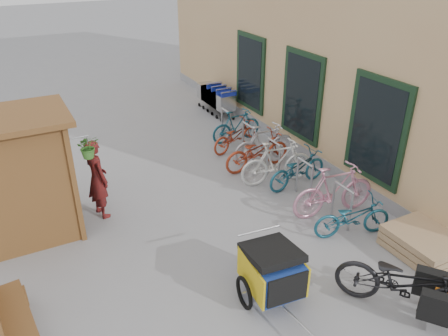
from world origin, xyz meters
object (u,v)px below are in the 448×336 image
bench (7,314)px  bike_2 (297,169)px  kiosk (7,164)px  bike_0 (352,217)px  bike_1 (334,190)px  bike_5 (264,143)px  pallet_stack (423,243)px  bike_3 (277,162)px  cargo_bike (407,284)px  child_trailer (272,270)px  shopping_carts (216,96)px  bike_6 (235,136)px  bike_7 (236,126)px  person_kiosk (97,179)px  bike_4 (257,151)px

bench → bike_2: bench is taller
kiosk → bike_0: kiosk is taller
bike_1 → bike_5: bearing=6.3°
pallet_stack → bike_3: bearing=104.3°
cargo_bike → bike_2: size_ratio=1.26×
child_trailer → cargo_bike: (1.60, -1.16, -0.03)m
shopping_carts → bike_5: bearing=-98.0°
bike_1 → bike_6: size_ratio=1.20×
shopping_carts → bike_7: size_ratio=1.23×
pallet_stack → bike_6: (-0.82, 5.43, 0.19)m
bike_2 → bike_0: bearing=167.0°
kiosk → bike_1: kiosk is taller
kiosk → bike_6: bearing=16.0°
person_kiosk → bike_1: person_kiosk is taller
bike_1 → bike_7: 4.17m
cargo_bike → bike_3: 4.26m
bike_1 → bike_2: (0.06, 1.30, -0.13)m
shopping_carts → bike_5: 3.81m
kiosk → person_kiosk: kiosk is taller
pallet_stack → child_trailer: (-3.01, 0.34, 0.34)m
shopping_carts → pallet_stack: bearing=-90.0°
pallet_stack → shopping_carts: 8.25m
bike_2 → bike_6: (-0.30, 2.36, -0.02)m
bike_2 → bike_3: (-0.34, 0.33, 0.10)m
bench → bike_7: bike_7 is taller
bike_5 → bike_4: bearing=126.9°
bike_6 → bike_7: bike_7 is taller
cargo_bike → bike_2: 3.99m
shopping_carts → bike_6: (-0.82, -2.81, -0.17)m
cargo_bike → kiosk: bearing=99.2°
bike_5 → bike_7: bearing=2.5°
child_trailer → bike_0: bearing=22.4°
bike_0 → bike_1: (0.16, 0.74, 0.15)m
pallet_stack → bike_6: size_ratio=0.78×
pallet_stack → person_kiosk: bearing=140.5°
shopping_carts → person_kiosk: bearing=-138.1°
child_trailer → bike_6: size_ratio=1.12×
pallet_stack → bike_7: bearing=94.9°
person_kiosk → bike_0: person_kiosk is taller
cargo_bike → bike_7: bearing=45.5°
bike_6 → child_trailer: bearing=142.0°
pallet_stack → cargo_bike: size_ratio=0.59×
bike_2 → bike_6: bike_2 is taller
bike_6 → bike_2: bearing=172.3°
bench → shopping_carts: (6.67, 6.88, 0.12)m
bike_5 → bench: bearing=120.1°
cargo_bike → bike_6: (0.58, 6.25, -0.12)m
cargo_bike → bench: bearing=120.6°
person_kiosk → bike_2: size_ratio=1.03×
cargo_bike → bike_7: (0.90, 6.76, -0.07)m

